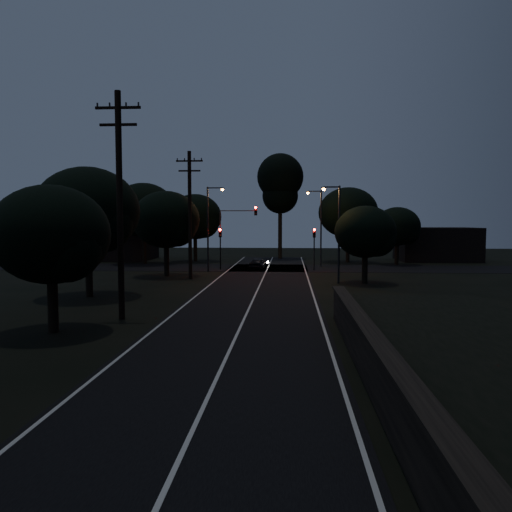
{
  "coord_description": "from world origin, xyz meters",
  "views": [
    {
      "loc": [
        2.19,
        -8.69,
        4.81
      ],
      "look_at": [
        0.0,
        24.0,
        2.5
      ],
      "focal_mm": 35.0,
      "sensor_mm": 36.0,
      "label": 1
    }
  ],
  "objects": [
    {
      "name": "ground",
      "position": [
        0.0,
        0.0,
        0.0
      ],
      "size": [
        160.0,
        160.0,
        0.0
      ],
      "primitive_type": "plane",
      "color": "black"
    },
    {
      "name": "road_surface",
      "position": [
        0.0,
        31.12,
        0.01
      ],
      "size": [
        60.0,
        70.0,
        0.03
      ],
      "color": "black",
      "rests_on": "ground"
    },
    {
      "name": "utility_pole_mid",
      "position": [
        -6.0,
        15.0,
        5.74
      ],
      "size": [
        2.2,
        0.3,
        11.0
      ],
      "color": "black",
      "rests_on": "ground"
    },
    {
      "name": "utility_pole_far",
      "position": [
        -6.0,
        32.0,
        5.48
      ],
      "size": [
        2.2,
        0.3,
        10.5
      ],
      "color": "black",
      "rests_on": "ground"
    },
    {
      "name": "tree_left_b",
      "position": [
        -7.82,
        11.9,
        4.12
      ],
      "size": [
        5.0,
        5.0,
        6.36
      ],
      "color": "black",
      "rests_on": "ground"
    },
    {
      "name": "tree_left_c",
      "position": [
        -10.27,
        21.87,
        5.3
      ],
      "size": [
        6.49,
        6.49,
        8.2
      ],
      "color": "black",
      "rests_on": "ground"
    },
    {
      "name": "tree_left_d",
      "position": [
        -8.29,
        33.88,
        4.8
      ],
      "size": [
        5.84,
        5.84,
        7.4
      ],
      "color": "black",
      "rests_on": "ground"
    },
    {
      "name": "tree_far_nw",
      "position": [
        -8.78,
        49.87,
        5.17
      ],
      "size": [
        6.31,
        6.31,
        7.99
      ],
      "color": "black",
      "rests_on": "ground"
    },
    {
      "name": "tree_far_w",
      "position": [
        -13.75,
        45.86,
        5.87
      ],
      "size": [
        7.08,
        7.08,
        9.02
      ],
      "color": "black",
      "rests_on": "ground"
    },
    {
      "name": "tree_far_ne",
      "position": [
        9.24,
        49.86,
        5.63
      ],
      "size": [
        6.88,
        6.88,
        8.7
      ],
      "color": "black",
      "rests_on": "ground"
    },
    {
      "name": "tree_far_e",
      "position": [
        14.18,
        46.9,
        4.1
      ],
      "size": [
        4.99,
        4.99,
        6.33
      ],
      "color": "black",
      "rests_on": "ground"
    },
    {
      "name": "tree_right_a",
      "position": [
        8.17,
        29.91,
        3.87
      ],
      "size": [
        4.7,
        4.7,
        5.98
      ],
      "color": "black",
      "rests_on": "ground"
    },
    {
      "name": "tall_pine",
      "position": [
        1.0,
        55.0,
        9.6
      ],
      "size": [
        5.86,
        5.86,
        13.33
      ],
      "color": "black",
      "rests_on": "ground"
    },
    {
      "name": "building_left",
      "position": [
        -20.0,
        52.0,
        2.2
      ],
      "size": [
        10.0,
        8.0,
        4.4
      ],
      "primitive_type": "cube",
      "color": "black",
      "rests_on": "ground"
    },
    {
      "name": "building_right",
      "position": [
        20.0,
        53.0,
        2.0
      ],
      "size": [
        9.0,
        7.0,
        4.0
      ],
      "primitive_type": "cube",
      "color": "black",
      "rests_on": "ground"
    },
    {
      "name": "signal_left",
      "position": [
        -4.6,
        39.99,
        2.84
      ],
      "size": [
        0.28,
        0.35,
        4.1
      ],
      "color": "black",
      "rests_on": "ground"
    },
    {
      "name": "signal_right",
      "position": [
        4.6,
        39.99,
        2.84
      ],
      "size": [
        0.28,
        0.35,
        4.1
      ],
      "color": "black",
      "rests_on": "ground"
    },
    {
      "name": "signal_mast",
      "position": [
        -2.91,
        39.99,
        4.34
      ],
      "size": [
        3.7,
        0.35,
        6.25
      ],
      "color": "black",
      "rests_on": "ground"
    },
    {
      "name": "streetlight_a",
      "position": [
        -5.31,
        38.0,
        4.64
      ],
      "size": [
        1.66,
        0.26,
        8.0
      ],
      "color": "black",
      "rests_on": "ground"
    },
    {
      "name": "streetlight_b",
      "position": [
        5.31,
        44.0,
        4.64
      ],
      "size": [
        1.66,
        0.26,
        8.0
      ],
      "color": "black",
      "rests_on": "ground"
    },
    {
      "name": "streetlight_c",
      "position": [
        5.83,
        30.0,
        4.35
      ],
      "size": [
        1.46,
        0.26,
        7.5
      ],
      "color": "black",
      "rests_on": "ground"
    },
    {
      "name": "car",
      "position": [
        -0.89,
        40.95,
        0.56
      ],
      "size": [
        1.9,
        3.45,
        1.11
      ],
      "primitive_type": "imported",
      "rotation": [
        0.0,
        0.0,
        2.95
      ],
      "color": "black",
      "rests_on": "ground"
    }
  ]
}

